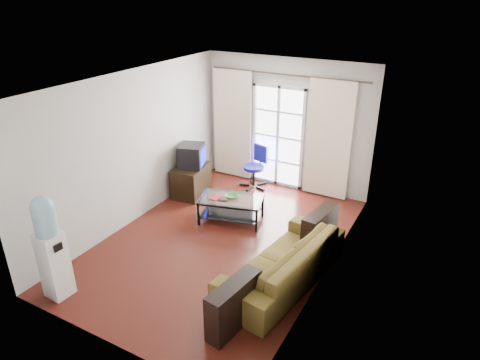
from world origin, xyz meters
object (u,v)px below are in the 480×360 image
at_px(coffee_table, 231,206).
at_px(task_chair, 255,175).
at_px(crt_tv, 191,156).
at_px(sofa, 283,261).
at_px(water_cooler, 50,245).
at_px(tv_stand, 191,180).

relative_size(coffee_table, task_chair, 1.37).
bearing_deg(crt_tv, coffee_table, -44.15).
xyz_separation_m(coffee_table, task_chair, (-0.28, 1.51, -0.02)).
relative_size(crt_tv, task_chair, 0.68).
height_order(coffee_table, task_chair, task_chair).
distance_m(sofa, task_chair, 3.23).
xyz_separation_m(task_chair, water_cooler, (-0.81, -4.45, 0.53)).
height_order(sofa, task_chair, task_chair).
bearing_deg(coffee_table, tv_stand, 156.16).
height_order(coffee_table, water_cooler, water_cooler).
xyz_separation_m(crt_tv, task_chair, (0.99, 0.92, -0.57)).
relative_size(tv_stand, water_cooler, 0.55).
bearing_deg(task_chair, sofa, -38.19).
relative_size(sofa, tv_stand, 2.85).
bearing_deg(task_chair, water_cooler, -82.54).
bearing_deg(water_cooler, tv_stand, 96.13).
bearing_deg(task_chair, coffee_table, -61.60).
height_order(sofa, tv_stand, sofa).
bearing_deg(tv_stand, sofa, -39.98).
relative_size(coffee_table, crt_tv, 2.02).
height_order(tv_stand, water_cooler, water_cooler).
bearing_deg(crt_tv, task_chair, 23.75).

